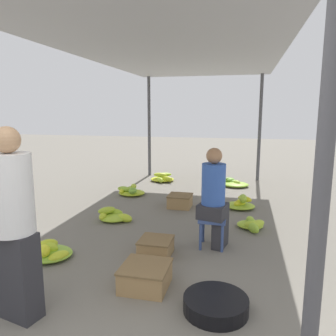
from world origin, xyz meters
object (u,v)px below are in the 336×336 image
at_px(crate_near, 180,201).
at_px(crate_far, 145,276).
at_px(banana_pile_right_1, 235,183).
at_px(banana_pile_right_2, 252,225).
at_px(basin_black, 216,304).
at_px(banana_pile_left_0, 46,252).
at_px(banana_pile_left_2, 131,191).
at_px(banana_pile_left_3, 162,178).
at_px(banana_pile_right_0, 241,203).
at_px(vendor_foreground, 14,222).
at_px(vendor_seated, 215,197).
at_px(banana_pile_left_1, 114,216).
at_px(stool, 213,223).
at_px(crate_mid, 156,247).

relative_size(crate_near, crate_far, 0.90).
distance_m(banana_pile_right_1, banana_pile_right_2, 2.83).
distance_m(banana_pile_right_1, crate_far, 4.79).
bearing_deg(basin_black, banana_pile_right_1, 90.01).
height_order(basin_black, banana_pile_left_0, banana_pile_left_0).
distance_m(banana_pile_left_2, crate_near, 1.33).
xyz_separation_m(banana_pile_left_3, banana_pile_right_0, (1.94, -1.89, 0.01)).
bearing_deg(banana_pile_right_0, crate_far, -106.70).
height_order(vendor_foreground, vendor_seated, vendor_foreground).
distance_m(banana_pile_left_3, crate_far, 4.96).
distance_m(banana_pile_left_2, banana_pile_right_1, 2.48).
height_order(banana_pile_right_1, banana_pile_right_2, banana_pile_right_1).
height_order(vendor_foreground, banana_pile_right_1, vendor_foreground).
relative_size(banana_pile_left_1, banana_pile_right_0, 1.15).
relative_size(vendor_foreground, stool, 4.12).
bearing_deg(banana_pile_left_3, stool, -66.57).
height_order(stool, crate_mid, stool).
xyz_separation_m(banana_pile_left_0, banana_pile_left_2, (-0.03, 3.07, 0.00)).
bearing_deg(stool, crate_far, -115.72).
bearing_deg(banana_pile_right_2, crate_far, -119.06).
bearing_deg(banana_pile_right_2, banana_pile_left_1, -177.52).
height_order(vendor_foreground, crate_far, vendor_foreground).
bearing_deg(banana_pile_left_2, vendor_foreground, -83.38).
bearing_deg(banana_pile_right_2, stool, -123.64).
height_order(stool, crate_near, stool).
height_order(vendor_seated, crate_near, vendor_seated).
height_order(banana_pile_left_0, crate_mid, banana_pile_left_0).
height_order(stool, vendor_seated, vendor_seated).
xyz_separation_m(banana_pile_left_2, banana_pile_right_0, (2.27, -0.45, 0.01)).
bearing_deg(banana_pile_right_0, crate_near, -171.44).
bearing_deg(basin_black, crate_near, 106.86).
bearing_deg(banana_pile_left_1, crate_far, -58.89).
bearing_deg(stool, basin_black, -83.04).
height_order(banana_pile_left_0, crate_far, crate_far).
relative_size(vendor_seated, banana_pile_right_0, 2.35).
bearing_deg(basin_black, banana_pile_left_3, 109.20).
relative_size(vendor_seated, banana_pile_left_1, 2.04).
height_order(banana_pile_left_2, crate_far, crate_far).
relative_size(basin_black, banana_pile_left_0, 0.94).
bearing_deg(crate_near, vendor_seated, -64.91).
relative_size(vendor_seated, banana_pile_left_2, 1.98).
distance_m(banana_pile_right_0, crate_far, 3.09).
distance_m(vendor_foreground, banana_pile_left_3, 5.60).
distance_m(banana_pile_right_1, crate_mid, 4.08).
bearing_deg(banana_pile_right_1, crate_near, -115.47).
height_order(banana_pile_right_2, crate_mid, crate_mid).
relative_size(banana_pile_right_0, banana_pile_right_1, 0.88).
distance_m(vendor_seated, crate_near, 1.90).
xyz_separation_m(stool, banana_pile_left_1, (-1.65, 0.68, -0.25)).
distance_m(vendor_foreground, banana_pile_left_1, 2.65).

